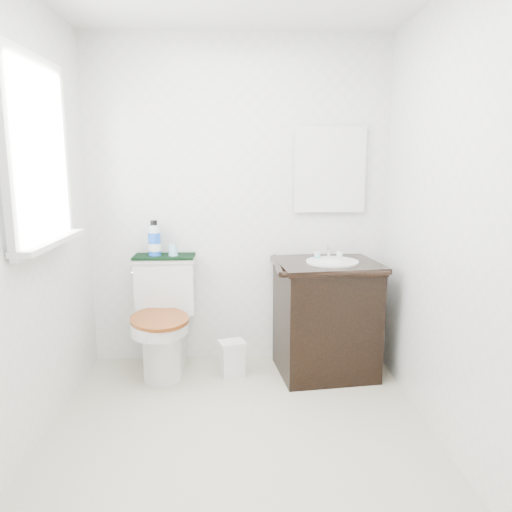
{
  "coord_description": "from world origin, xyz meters",
  "views": [
    {
      "loc": [
        -0.0,
        -2.49,
        1.52
      ],
      "look_at": [
        0.12,
        0.75,
        0.89
      ],
      "focal_mm": 35.0,
      "sensor_mm": 36.0,
      "label": 1
    }
  ],
  "objects": [
    {
      "name": "trash_bin",
      "position": [
        -0.05,
        0.86,
        0.13
      ],
      "size": [
        0.21,
        0.19,
        0.26
      ],
      "color": "white",
      "rests_on": "floor"
    },
    {
      "name": "wall_front",
      "position": [
        0.0,
        -1.2,
        1.2
      ],
      "size": [
        2.4,
        0.0,
        2.4
      ],
      "primitive_type": "plane",
      "rotation": [
        -1.57,
        0.0,
        0.0
      ],
      "color": "silver",
      "rests_on": "ground"
    },
    {
      "name": "floor",
      "position": [
        0.0,
        0.0,
        0.0
      ],
      "size": [
        2.4,
        2.4,
        0.0
      ],
      "primitive_type": "plane",
      "color": "beige",
      "rests_on": "ground"
    },
    {
      "name": "towel",
      "position": [
        -0.54,
        1.09,
        0.83
      ],
      "size": [
        0.44,
        0.22,
        0.02
      ],
      "primitive_type": "cube",
      "color": "black",
      "rests_on": "toilet"
    },
    {
      "name": "cup",
      "position": [
        -0.47,
        1.07,
        0.88
      ],
      "size": [
        0.07,
        0.07,
        0.08
      ],
      "primitive_type": "cone",
      "color": "#7EB7CF",
      "rests_on": "towel"
    },
    {
      "name": "soap_bar",
      "position": [
        0.56,
        0.99,
        0.83
      ],
      "size": [
        0.07,
        0.05,
        0.02
      ],
      "primitive_type": "ellipsoid",
      "color": "#1B8379",
      "rests_on": "vanity"
    },
    {
      "name": "mouthwash_bottle",
      "position": [
        -0.61,
        1.09,
        0.96
      ],
      "size": [
        0.09,
        0.09,
        0.26
      ],
      "color": "blue",
      "rests_on": "towel"
    },
    {
      "name": "vanity",
      "position": [
        0.62,
        0.9,
        0.43
      ],
      "size": [
        0.77,
        0.68,
        0.92
      ],
      "color": "black",
      "rests_on": "floor"
    },
    {
      "name": "mirror",
      "position": [
        0.67,
        1.18,
        1.45
      ],
      "size": [
        0.5,
        0.02,
        0.6
      ],
      "primitive_type": "cube",
      "color": "silver",
      "rests_on": "wall_back"
    },
    {
      "name": "window",
      "position": [
        -1.07,
        0.25,
        1.55
      ],
      "size": [
        0.02,
        0.7,
        0.9
      ],
      "primitive_type": "cube",
      "color": "white",
      "rests_on": "wall_left"
    },
    {
      "name": "wall_back",
      "position": [
        0.0,
        1.2,
        1.2
      ],
      "size": [
        2.4,
        0.0,
        2.4
      ],
      "primitive_type": "plane",
      "rotation": [
        1.57,
        0.0,
        0.0
      ],
      "color": "silver",
      "rests_on": "ground"
    },
    {
      "name": "wall_left",
      "position": [
        -1.1,
        0.0,
        1.2
      ],
      "size": [
        0.0,
        2.4,
        2.4
      ],
      "primitive_type": "plane",
      "rotation": [
        1.57,
        0.0,
        1.57
      ],
      "color": "silver",
      "rests_on": "ground"
    },
    {
      "name": "wall_right",
      "position": [
        1.1,
        0.0,
        1.2
      ],
      "size": [
        0.0,
        2.4,
        2.4
      ],
      "primitive_type": "plane",
      "rotation": [
        1.57,
        0.0,
        -1.57
      ],
      "color": "silver",
      "rests_on": "ground"
    },
    {
      "name": "toilet",
      "position": [
        -0.54,
        0.97,
        0.36
      ],
      "size": [
        0.49,
        0.68,
        0.82
      ],
      "color": "silver",
      "rests_on": "floor"
    }
  ]
}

